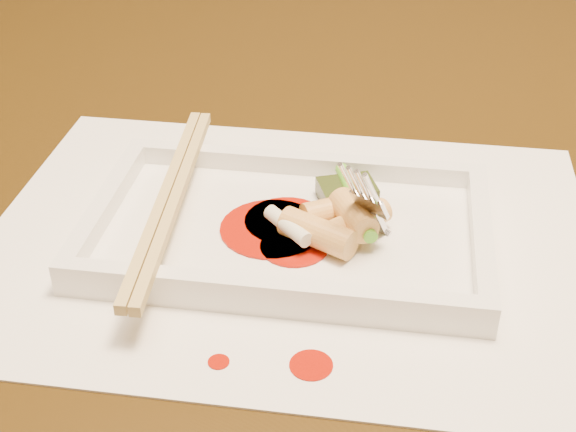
# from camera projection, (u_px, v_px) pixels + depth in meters

# --- Properties ---
(table) EXTENTS (1.40, 0.90, 0.75)m
(table) POSITION_uv_depth(u_px,v_px,m) (291.00, 256.00, 0.69)
(table) COLOR black
(table) RESTS_ON ground
(placemat) EXTENTS (0.40, 0.30, 0.00)m
(placemat) POSITION_uv_depth(u_px,v_px,m) (288.00, 239.00, 0.53)
(placemat) COLOR white
(placemat) RESTS_ON table
(sauce_splatter_a) EXTENTS (0.02, 0.02, 0.00)m
(sauce_splatter_a) POSITION_uv_depth(u_px,v_px,m) (311.00, 365.00, 0.43)
(sauce_splatter_a) COLOR #A41304
(sauce_splatter_a) RESTS_ON placemat
(sauce_splatter_b) EXTENTS (0.01, 0.01, 0.00)m
(sauce_splatter_b) POSITION_uv_depth(u_px,v_px,m) (219.00, 362.00, 0.43)
(sauce_splatter_b) COLOR #A41304
(sauce_splatter_b) RESTS_ON placemat
(plate_base) EXTENTS (0.26, 0.16, 0.01)m
(plate_base) POSITION_uv_depth(u_px,v_px,m) (288.00, 234.00, 0.53)
(plate_base) COLOR white
(plate_base) RESTS_ON placemat
(plate_rim_far) EXTENTS (0.26, 0.01, 0.01)m
(plate_rim_far) POSITION_uv_depth(u_px,v_px,m) (303.00, 163.00, 0.58)
(plate_rim_far) COLOR white
(plate_rim_far) RESTS_ON plate_base
(plate_rim_near) EXTENTS (0.26, 0.01, 0.01)m
(plate_rim_near) POSITION_uv_depth(u_px,v_px,m) (269.00, 291.00, 0.46)
(plate_rim_near) COLOR white
(plate_rim_near) RESTS_ON plate_base
(plate_rim_left) EXTENTS (0.01, 0.14, 0.01)m
(plate_rim_left) POSITION_uv_depth(u_px,v_px,m) (106.00, 204.00, 0.54)
(plate_rim_left) COLOR white
(plate_rim_left) RESTS_ON plate_base
(plate_rim_right) EXTENTS (0.01, 0.14, 0.01)m
(plate_rim_right) POSITION_uv_depth(u_px,v_px,m) (481.00, 236.00, 0.51)
(plate_rim_right) COLOR white
(plate_rim_right) RESTS_ON plate_base
(veg_piece) EXTENTS (0.05, 0.04, 0.01)m
(veg_piece) POSITION_uv_depth(u_px,v_px,m) (347.00, 191.00, 0.55)
(veg_piece) COLOR black
(veg_piece) RESTS_ON plate_base
(scallion_white) EXTENTS (0.03, 0.04, 0.01)m
(scallion_white) POSITION_uv_depth(u_px,v_px,m) (288.00, 226.00, 0.51)
(scallion_white) COLOR #EAEACC
(scallion_white) RESTS_ON plate_base
(scallion_green) EXTENTS (0.03, 0.08, 0.01)m
(scallion_green) POSITION_uv_depth(u_px,v_px,m) (355.00, 201.00, 0.53)
(scallion_green) COLOR #49AB1B
(scallion_green) RESTS_ON plate_base
(chopstick_a) EXTENTS (0.02, 0.23, 0.01)m
(chopstick_a) POSITION_uv_depth(u_px,v_px,m) (165.00, 196.00, 0.53)
(chopstick_a) COLOR tan
(chopstick_a) RESTS_ON plate_rim_near
(chopstick_b) EXTENTS (0.02, 0.23, 0.01)m
(chopstick_b) POSITION_uv_depth(u_px,v_px,m) (177.00, 197.00, 0.53)
(chopstick_b) COLOR tan
(chopstick_b) RESTS_ON plate_rim_near
(fork) EXTENTS (0.09, 0.10, 0.14)m
(fork) POSITION_uv_depth(u_px,v_px,m) (405.00, 123.00, 0.49)
(fork) COLOR silver
(fork) RESTS_ON plate_base
(sauce_blob_0) EXTENTS (0.07, 0.07, 0.00)m
(sauce_blob_0) POSITION_uv_depth(u_px,v_px,m) (272.00, 228.00, 0.53)
(sauce_blob_0) COLOR #A41304
(sauce_blob_0) RESTS_ON plate_base
(sauce_blob_1) EXTENTS (0.06, 0.06, 0.00)m
(sauce_blob_1) POSITION_uv_depth(u_px,v_px,m) (287.00, 221.00, 0.53)
(sauce_blob_1) COLOR #A41304
(sauce_blob_1) RESTS_ON plate_base
(sauce_blob_2) EXTENTS (0.04, 0.04, 0.00)m
(sauce_blob_2) POSITION_uv_depth(u_px,v_px,m) (294.00, 246.00, 0.51)
(sauce_blob_2) COLOR #A41304
(sauce_blob_2) RESTS_ON plate_base
(rice_cake_0) EXTENTS (0.05, 0.04, 0.02)m
(rice_cake_0) POSITION_uv_depth(u_px,v_px,m) (318.00, 233.00, 0.50)
(rice_cake_0) COLOR #E2BD69
(rice_cake_0) RESTS_ON plate_base
(rice_cake_1) EXTENTS (0.04, 0.05, 0.02)m
(rice_cake_1) POSITION_uv_depth(u_px,v_px,m) (357.00, 222.00, 0.51)
(rice_cake_1) COLOR #E2BD69
(rice_cake_1) RESTS_ON plate_base
(rice_cake_2) EXTENTS (0.04, 0.04, 0.02)m
(rice_cake_2) POSITION_uv_depth(u_px,v_px,m) (353.00, 215.00, 0.51)
(rice_cake_2) COLOR #E2BD69
(rice_cake_2) RESTS_ON plate_base
(rice_cake_3) EXTENTS (0.05, 0.04, 0.02)m
(rice_cake_3) POSITION_uv_depth(u_px,v_px,m) (340.00, 210.00, 0.53)
(rice_cake_3) COLOR #E2BD69
(rice_cake_3) RESTS_ON plate_base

